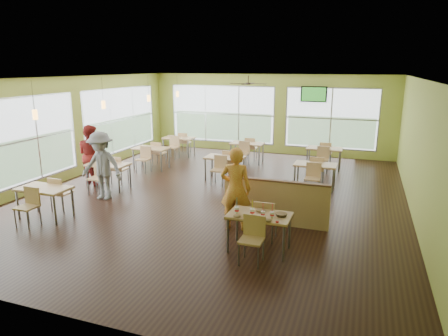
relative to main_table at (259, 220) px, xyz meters
The scene contains 20 objects.
room 3.73m from the main_table, 123.69° to the left, with size 12.00×12.04×3.20m.
window_bays 7.70m from the main_table, 127.41° to the left, with size 9.24×10.24×2.38m.
main_table is the anchor object (origin of this frame).
half_wall_divider 1.45m from the main_table, 90.00° to the left, with size 2.40×0.14×1.04m.
dining_tables 5.61m from the main_table, 122.91° to the left, with size 6.92×8.72×0.87m.
pendant_lights 6.62m from the main_table, 144.75° to the left, with size 0.11×7.31×0.86m.
ceiling_fan 6.73m from the main_table, 108.43° to the left, with size 1.25×1.25×0.29m.
tv_backwall 9.08m from the main_table, 91.29° to the left, with size 1.00×0.07×0.60m.
man_plaid 1.19m from the main_table, 131.37° to the left, with size 0.67×0.44×1.84m, color #CB4F16.
patron_maroon 6.59m from the main_table, 155.08° to the left, with size 0.88×0.69×1.81m, color maroon.
patron_grey 5.05m from the main_table, 161.05° to the left, with size 1.19×0.69×1.84m, color slate.
cup_blue 0.48m from the main_table, 167.39° to the right, with size 0.10×0.10×0.35m.
cup_yellow 0.24m from the main_table, 140.21° to the right, with size 0.10×0.10×0.34m.
cup_red_near 0.23m from the main_table, 49.45° to the right, with size 0.08×0.08×0.30m.
cup_red_far 0.33m from the main_table, 18.91° to the right, with size 0.09×0.09×0.31m.
food_basket 0.44m from the main_table, ahead, with size 0.23×0.23×0.05m.
ketchup_cup 0.52m from the main_table, 35.39° to the right, with size 0.06×0.06×0.02m, color #AD1105.
wrapper_left 0.47m from the main_table, 143.86° to the right, with size 0.15×0.13×0.04m, color olive.
wrapper_mid 0.21m from the main_table, 96.49° to the left, with size 0.19×0.17×0.05m, color olive.
wrapper_right 0.39m from the main_table, 51.95° to the right, with size 0.16×0.14×0.04m, color olive.
Camera 1 is at (3.76, -9.98, 3.50)m, focal length 32.00 mm.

